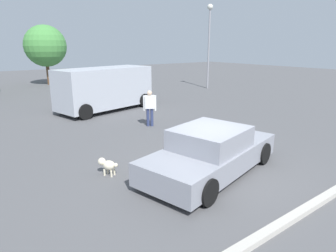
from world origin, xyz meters
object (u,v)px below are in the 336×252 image
(light_post_near, at_px, (209,32))
(van_white, at_px, (105,88))
(sedan_foreground, at_px, (211,152))
(dog, at_px, (107,165))
(pedestrian, at_px, (150,105))

(light_post_near, bearing_deg, van_white, -165.01)
(sedan_foreground, height_order, light_post_near, light_post_near)
(van_white, bearing_deg, dog, -127.66)
(sedan_foreground, xyz_separation_m, dog, (-2.36, 1.58, -0.30))
(sedan_foreground, bearing_deg, dog, 132.62)
(pedestrian, relative_size, light_post_near, 0.24)
(sedan_foreground, xyz_separation_m, pedestrian, (1.34, 5.08, 0.33))
(dog, bearing_deg, sedan_foreground, -153.19)
(pedestrian, bearing_deg, dog, 167.03)
(dog, relative_size, light_post_near, 0.09)
(sedan_foreground, relative_size, dog, 8.52)
(pedestrian, bearing_deg, light_post_near, -22.24)
(dog, bearing_deg, pedestrian, -75.94)
(sedan_foreground, bearing_deg, pedestrian, 61.62)
(pedestrian, bearing_deg, van_white, 35.03)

